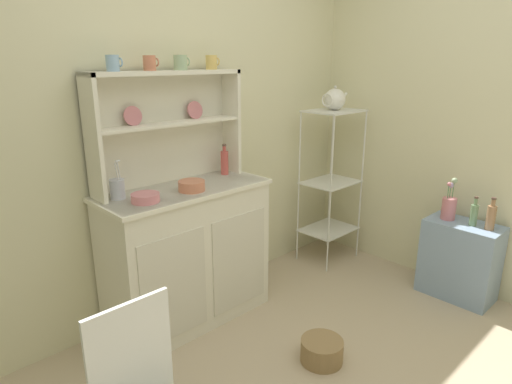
% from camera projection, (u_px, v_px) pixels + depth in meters
% --- Properties ---
extents(wall_back, '(3.84, 0.05, 2.50)m').
position_uv_depth(wall_back, '(169.00, 120.00, 2.73)').
color(wall_back, beige).
rests_on(wall_back, ground).
extents(hutch_cabinet, '(1.04, 0.45, 0.88)m').
position_uv_depth(hutch_cabinet, '(188.00, 254.00, 2.73)').
color(hutch_cabinet, silver).
rests_on(hutch_cabinet, ground).
extents(hutch_shelf_unit, '(0.97, 0.18, 0.67)m').
position_uv_depth(hutch_shelf_unit, '(165.00, 119.00, 2.60)').
color(hutch_shelf_unit, silver).
rests_on(hutch_shelf_unit, hutch_cabinet).
extents(bakers_rack, '(0.43, 0.33, 1.24)m').
position_uv_depth(bakers_rack, '(331.00, 174.00, 3.51)').
color(bakers_rack, silver).
rests_on(bakers_rack, ground).
extents(side_shelf_blue, '(0.28, 0.48, 0.54)m').
position_uv_depth(side_shelf_blue, '(460.00, 260.00, 3.05)').
color(side_shelf_blue, '#849EBC').
rests_on(side_shelf_blue, ground).
extents(floor_basket, '(0.24, 0.24, 0.13)m').
position_uv_depth(floor_basket, '(322.00, 351.00, 2.43)').
color(floor_basket, '#93754C').
rests_on(floor_basket, ground).
extents(cup_sky_0, '(0.08, 0.07, 0.08)m').
position_uv_depth(cup_sky_0, '(113.00, 63.00, 2.27)').
color(cup_sky_0, '#8EB2D1').
rests_on(cup_sky_0, hutch_shelf_unit).
extents(cup_terracotta_1, '(0.08, 0.07, 0.08)m').
position_uv_depth(cup_terracotta_1, '(150.00, 63.00, 2.41)').
color(cup_terracotta_1, '#C67556').
rests_on(cup_terracotta_1, hutch_shelf_unit).
extents(cup_sage_2, '(0.09, 0.08, 0.08)m').
position_uv_depth(cup_sage_2, '(181.00, 63.00, 2.55)').
color(cup_sage_2, '#9EB78E').
rests_on(cup_sage_2, hutch_shelf_unit).
extents(cup_gold_3, '(0.08, 0.07, 0.09)m').
position_uv_depth(cup_gold_3, '(212.00, 62.00, 2.70)').
color(cup_gold_3, '#DBB760').
rests_on(cup_gold_3, hutch_shelf_unit).
extents(bowl_mixing_large, '(0.15, 0.15, 0.05)m').
position_uv_depth(bowl_mixing_large, '(145.00, 198.00, 2.34)').
color(bowl_mixing_large, '#D17A84').
rests_on(bowl_mixing_large, hutch_cabinet).
extents(bowl_floral_medium, '(0.15, 0.15, 0.06)m').
position_uv_depth(bowl_floral_medium, '(192.00, 186.00, 2.54)').
color(bowl_floral_medium, '#C67556').
rests_on(bowl_floral_medium, hutch_cabinet).
extents(jam_bottle, '(0.05, 0.05, 0.20)m').
position_uv_depth(jam_bottle, '(225.00, 162.00, 2.89)').
color(jam_bottle, '#B74C47').
rests_on(jam_bottle, hutch_cabinet).
extents(utensil_jar, '(0.08, 0.08, 0.22)m').
position_uv_depth(utensil_jar, '(117.00, 189.00, 2.39)').
color(utensil_jar, '#B2B7C6').
rests_on(utensil_jar, hutch_cabinet).
extents(porcelain_teapot, '(0.25, 0.16, 0.18)m').
position_uv_depth(porcelain_teapot, '(335.00, 99.00, 3.34)').
color(porcelain_teapot, white).
rests_on(porcelain_teapot, bakers_rack).
extents(flower_vase, '(0.09, 0.09, 0.29)m').
position_uv_depth(flower_vase, '(449.00, 206.00, 3.03)').
color(flower_vase, '#D17A84').
rests_on(flower_vase, side_shelf_blue).
extents(oil_bottle, '(0.05, 0.05, 0.20)m').
position_uv_depth(oil_bottle, '(474.00, 214.00, 2.92)').
color(oil_bottle, '#6B8C60').
rests_on(oil_bottle, side_shelf_blue).
extents(vinegar_bottle, '(0.06, 0.06, 0.22)m').
position_uv_depth(vinegar_bottle, '(491.00, 217.00, 2.84)').
color(vinegar_bottle, '#99704C').
rests_on(vinegar_bottle, side_shelf_blue).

